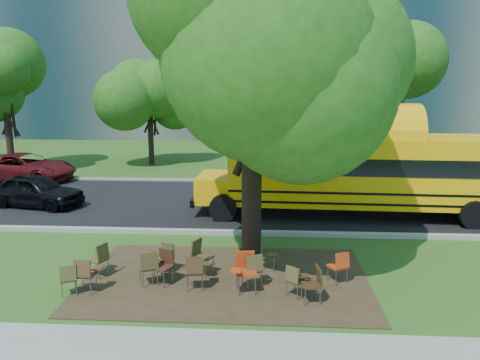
# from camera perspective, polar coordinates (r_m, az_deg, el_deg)

# --- Properties ---
(ground) EXTENTS (160.00, 160.00, 0.00)m
(ground) POSITION_cam_1_polar(r_m,az_deg,el_deg) (12.50, -6.14, -10.89)
(ground) COLOR #32561A
(ground) RESTS_ON ground
(dirt_patch) EXTENTS (7.00, 4.50, 0.03)m
(dirt_patch) POSITION_cam_1_polar(r_m,az_deg,el_deg) (11.92, -1.70, -11.92)
(dirt_patch) COLOR #382819
(dirt_patch) RESTS_ON ground
(asphalt_road) EXTENTS (80.00, 8.00, 0.04)m
(asphalt_road) POSITION_cam_1_polar(r_m,az_deg,el_deg) (19.09, -2.65, -2.78)
(asphalt_road) COLOR black
(asphalt_road) RESTS_ON ground
(kerb_near) EXTENTS (80.00, 0.25, 0.14)m
(kerb_near) POSITION_cam_1_polar(r_m,az_deg,el_deg) (15.26, -4.27, -6.35)
(kerb_near) COLOR gray
(kerb_near) RESTS_ON ground
(kerb_far) EXTENTS (80.00, 0.25, 0.14)m
(kerb_far) POSITION_cam_1_polar(r_m,az_deg,el_deg) (23.05, -1.56, -0.12)
(kerb_far) COLOR gray
(kerb_far) RESTS_ON ground
(building_main) EXTENTS (38.00, 16.00, 22.00)m
(building_main) POSITION_cam_1_polar(r_m,az_deg,el_deg) (48.82, -8.81, 18.87)
(building_main) COLOR #62615D
(building_main) RESTS_ON ground
(bg_tree_0) EXTENTS (5.20, 5.20, 7.18)m
(bg_tree_0) POSITION_cam_1_polar(r_m,az_deg,el_deg) (28.12, -26.81, 10.02)
(bg_tree_0) COLOR black
(bg_tree_0) RESTS_ON ground
(bg_tree_2) EXTENTS (4.80, 4.80, 6.62)m
(bg_tree_2) POSITION_cam_1_polar(r_m,az_deg,el_deg) (28.26, -11.02, 10.32)
(bg_tree_2) COLOR black
(bg_tree_2) RESTS_ON ground
(bg_tree_3) EXTENTS (5.60, 5.60, 7.84)m
(bg_tree_3) POSITION_cam_1_polar(r_m,az_deg,el_deg) (26.07, 17.17, 11.72)
(bg_tree_3) COLOR black
(bg_tree_3) RESTS_ON ground
(main_tree) EXTENTS (7.20, 7.20, 8.83)m
(main_tree) POSITION_cam_1_polar(r_m,az_deg,el_deg) (12.74, 1.49, 13.64)
(main_tree) COLOR black
(main_tree) RESTS_ON ground
(school_bus) EXTENTS (12.17, 3.16, 2.95)m
(school_bus) POSITION_cam_1_polar(r_m,az_deg,el_deg) (17.52, 16.52, 1.08)
(school_bus) COLOR #FFAF08
(school_bus) RESTS_ON ground
(chair_0) EXTENTS (0.52, 0.62, 0.77)m
(chair_0) POSITION_cam_1_polar(r_m,az_deg,el_deg) (11.56, -20.12, -10.95)
(chair_0) COLOR #4E4B22
(chair_0) RESTS_ON ground
(chair_1) EXTENTS (0.56, 0.50, 0.86)m
(chair_1) POSITION_cam_1_polar(r_m,az_deg,el_deg) (11.53, -18.28, -10.61)
(chair_1) COLOR #4E311C
(chair_1) RESTS_ON ground
(chair_2) EXTENTS (0.60, 0.71, 0.88)m
(chair_2) POSITION_cam_1_polar(r_m,az_deg,el_deg) (11.57, -10.94, -10.06)
(chair_2) COLOR #43391D
(chair_2) RESTS_ON ground
(chair_3) EXTENTS (0.72, 0.57, 0.88)m
(chair_3) POSITION_cam_1_polar(r_m,az_deg,el_deg) (11.59, -9.42, -9.95)
(chair_3) COLOR #3F2316
(chair_3) RESTS_ON ground
(chair_4) EXTENTS (0.59, 0.59, 0.88)m
(chair_4) POSITION_cam_1_polar(r_m,az_deg,el_deg) (11.16, -5.42, -10.71)
(chair_4) COLOR #432B17
(chair_4) RESTS_ON ground
(chair_5) EXTENTS (0.65, 0.67, 0.97)m
(chair_5) POSITION_cam_1_polar(r_m,az_deg,el_deg) (11.02, 0.55, -10.67)
(chair_5) COLOR #B03812
(chair_5) RESTS_ON ground
(chair_6) EXTENTS (0.59, 0.58, 0.86)m
(chair_6) POSITION_cam_1_polar(r_m,az_deg,el_deg) (10.66, 8.90, -12.00)
(chair_6) COLOR #3C2815
(chair_6) RESTS_ON ground
(chair_7) EXTENTS (0.67, 0.53, 0.78)m
(chair_7) POSITION_cam_1_polar(r_m,az_deg,el_deg) (10.84, 6.82, -11.81)
(chair_7) COLOR #48421F
(chair_7) RESTS_ON ground
(chair_8) EXTENTS (0.56, 0.71, 0.89)m
(chair_8) POSITION_cam_1_polar(r_m,az_deg,el_deg) (12.36, -16.74, -8.89)
(chair_8) COLOR #4F4622
(chair_8) RESTS_ON ground
(chair_9) EXTENTS (0.63, 0.49, 0.79)m
(chair_9) POSITION_cam_1_polar(r_m,az_deg,el_deg) (12.28, -9.16, -8.97)
(chair_9) COLOR brown
(chair_9) RESTS_ON ground
(chair_10) EXTENTS (0.60, 0.77, 0.94)m
(chair_10) POSITION_cam_1_polar(r_m,az_deg,el_deg) (11.97, -4.87, -8.94)
(chair_10) COLOR #47401E
(chair_10) RESTS_ON ground
(chair_11) EXTENTS (0.59, 0.70, 0.87)m
(chair_11) POSITION_cam_1_polar(r_m,az_deg,el_deg) (11.24, 1.66, -10.52)
(chair_11) COLOR #504622
(chair_11) RESTS_ON ground
(chair_12) EXTENTS (0.47, 0.55, 0.79)m
(chair_12) POSITION_cam_1_polar(r_m,az_deg,el_deg) (12.29, 3.26, -8.79)
(chair_12) COLOR #4A4720
(chair_12) RESTS_ON ground
(chair_13) EXTENTS (0.57, 0.69, 0.84)m
(chair_13) POSITION_cam_1_polar(r_m,az_deg,el_deg) (11.72, 12.09, -9.94)
(chair_13) COLOR #C23A14
(chair_13) RESTS_ON ground
(black_car) EXTENTS (4.06, 2.29, 1.30)m
(black_car) POSITION_cam_1_polar(r_m,az_deg,el_deg) (20.05, -23.68, -1.22)
(black_car) COLOR black
(black_car) RESTS_ON ground
(bg_car_red) EXTENTS (5.23, 2.84, 1.39)m
(bg_car_red) POSITION_cam_1_polar(r_m,az_deg,el_deg) (25.59, -24.77, 1.41)
(bg_car_red) COLOR #520E12
(bg_car_red) RESTS_ON ground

